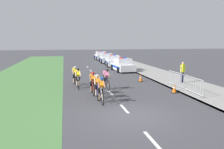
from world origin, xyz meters
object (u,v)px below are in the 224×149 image
crowd_barrier_front (193,86)px  traffic_cone_near (141,78)px  traffic_cone_mid (174,88)px  police_car_nearest (123,65)px  cyclist_sixth (75,75)px  spectator_closest (183,71)px  cyclist_fifth (78,78)px  police_car_furthest (101,56)px  cyclist_lead (101,89)px  cyclist_second (97,86)px  cyclist_fourth (106,79)px  police_car_third (106,58)px  cyclist_third (92,83)px  police_car_second (113,61)px  crowd_barrier_middle (176,79)px

crowd_barrier_front → traffic_cone_near: 5.93m
traffic_cone_mid → crowd_barrier_front: bearing=-50.3°
police_car_nearest → cyclist_sixth: bearing=-127.1°
cyclist_sixth → spectator_closest: size_ratio=1.03×
cyclist_fifth → police_car_furthest: police_car_furthest is taller
police_car_nearest → traffic_cone_near: (-0.17, -7.15, -0.37)m
cyclist_lead → traffic_cone_mid: cyclist_lead is taller
cyclist_sixth → police_car_furthest: size_ratio=0.39×
spectator_closest → cyclist_fifth: bearing=-178.7°
cyclist_second → police_car_furthest: bearing=81.0°
cyclist_fourth → police_car_furthest: 26.93m
cyclist_fourth → police_car_furthest: (3.65, 26.68, -0.11)m
police_car_furthest → cyclist_sixth: bearing=-103.3°
cyclist_fourth → police_car_nearest: 10.50m
cyclist_second → police_car_third: bearing=78.7°
cyclist_sixth → police_car_third: police_car_third is taller
cyclist_sixth → police_car_furthest: police_car_furthest is taller
cyclist_third → spectator_closest: spectator_closest is taller
police_car_nearest → cyclist_third: bearing=-113.1°
cyclist_second → cyclist_third: same height
traffic_cone_near → cyclist_lead: bearing=-124.9°
police_car_second → crowd_barrier_front: 18.49m
police_car_second → cyclist_third: bearing=-105.9°
cyclist_second → police_car_furthest: size_ratio=0.39×
police_car_second → police_car_furthest: size_ratio=1.02×
cyclist_sixth → traffic_cone_mid: bearing=-33.0°
cyclist_second → spectator_closest: 8.27m
traffic_cone_mid → cyclist_third: bearing=173.7°
cyclist_fourth → police_car_second: bearing=76.7°
crowd_barrier_front → spectator_closest: size_ratio=1.39×
cyclist_fifth → traffic_cone_mid: size_ratio=2.69×
cyclist_sixth → police_car_furthest: (5.78, 24.49, -0.11)m
cyclist_second → cyclist_fifth: size_ratio=1.00×
crowd_barrier_middle → police_car_third: bearing=94.2°
cyclist_sixth → crowd_barrier_front: size_ratio=0.74×
police_car_third → traffic_cone_near: police_car_third is taller
traffic_cone_mid → cyclist_lead: bearing=-163.0°
cyclist_second → crowd_barrier_middle: (6.19, 2.13, -0.14)m
cyclist_sixth → spectator_closest: spectator_closest is taller
cyclist_fifth → traffic_cone_near: bearing=19.1°
cyclist_fifth → cyclist_sixth: size_ratio=1.00×
cyclist_lead → crowd_barrier_front: 6.10m
crowd_barrier_middle → traffic_cone_near: bearing=119.0°
police_car_nearest → traffic_cone_near: bearing=-91.3°
cyclist_third → police_car_third: (4.80, 21.96, -0.11)m
spectator_closest → police_car_third: bearing=98.2°
cyclist_third → police_car_third: size_ratio=0.39×
cyclist_second → cyclist_third: size_ratio=1.00×
cyclist_lead → cyclist_sixth: same height
cyclist_third → cyclist_fifth: same height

